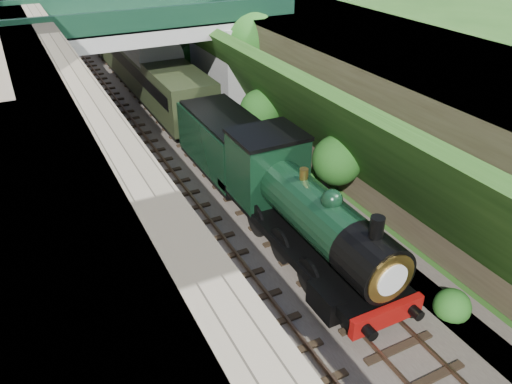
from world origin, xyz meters
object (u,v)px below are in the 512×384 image
locomotive (304,213)px  tree (251,44)px  road_bridge (160,53)px  tender (225,146)px

locomotive → tree: bearing=71.3°
road_bridge → locomotive: bearing=-89.1°
tree → tender: 8.64m
tree → locomotive: size_ratio=0.65×
tree → road_bridge: bearing=154.1°
road_bridge → tree: 5.55m
road_bridge → tree: bearing=-25.9°
tree → locomotive: 14.97m
locomotive → tender: bearing=90.0°
road_bridge → locomotive: 16.50m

